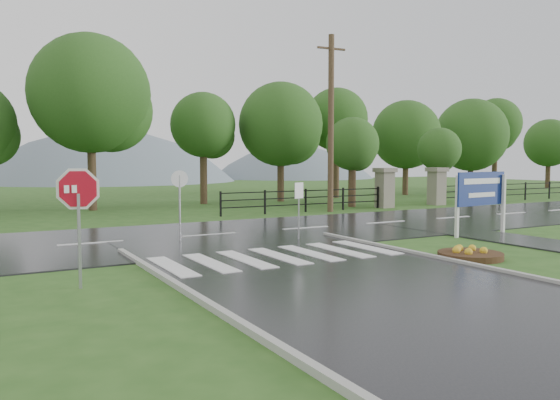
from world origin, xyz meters
TOP-DOWN VIEW (x-y plane):
  - ground at (0.00, 0.00)m, footprint 120.00×120.00m
  - main_road at (0.00, 10.00)m, footprint 90.00×8.00m
  - walkway at (8.50, 4.00)m, footprint 2.20×11.00m
  - crosswalk at (0.00, 5.00)m, footprint 6.50×2.80m
  - pillar_west at (13.00, 16.00)m, footprint 1.00×1.00m
  - pillar_east at (17.00, 16.00)m, footprint 1.00×1.00m
  - fence_west at (7.75, 16.00)m, footprint 9.58×0.08m
  - fence_east at (27.75, 16.00)m, footprint 20.58×0.08m
  - hills at (3.49, 65.00)m, footprint 102.00×48.00m
  - treeline at (1.00, 24.00)m, footprint 83.20×5.20m
  - stop_sign at (-5.31, 3.93)m, footprint 1.14×0.33m
  - estate_billboard at (8.41, 5.40)m, footprint 2.57×0.30m
  - flower_bed at (4.49, 2.39)m, footprint 1.72×1.72m
  - reg_sign_small at (2.18, 7.51)m, footprint 0.41×0.16m
  - reg_sign_round at (-1.42, 8.97)m, footprint 0.54×0.13m
  - utility_pole_east at (8.95, 15.50)m, footprint 1.61×0.30m
  - entrance_tree_left at (11.84, 17.50)m, footprint 3.05×3.05m
  - entrance_tree_right at (18.69, 17.50)m, footprint 2.74×2.74m

SIDE VIEW (x-z plane):
  - hills at x=3.49m, z-range -39.54..8.46m
  - ground at x=0.00m, z-range 0.00..0.00m
  - main_road at x=0.00m, z-range -0.02..0.02m
  - walkway at x=8.50m, z-range -0.02..0.02m
  - treeline at x=1.00m, z-range -5.00..5.00m
  - crosswalk at x=0.00m, z-range 0.05..0.07m
  - flower_bed at x=4.49m, z-range -0.04..0.30m
  - fence_west at x=7.75m, z-range 0.12..1.32m
  - fence_east at x=27.75m, z-range 0.14..1.34m
  - pillar_west at x=13.00m, z-range 0.06..2.30m
  - pillar_east at x=17.00m, z-range 0.06..2.30m
  - reg_sign_small at x=2.18m, z-range 0.42..2.35m
  - reg_sign_round at x=-1.42m, z-range 0.30..2.64m
  - estate_billboard at x=8.41m, z-range 0.42..2.67m
  - stop_sign at x=-5.31m, z-range 0.52..3.18m
  - entrance_tree_right at x=18.69m, z-range 0.95..5.69m
  - entrance_tree_left at x=11.84m, z-range 1.00..6.14m
  - utility_pole_east at x=8.95m, z-range 0.07..9.12m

